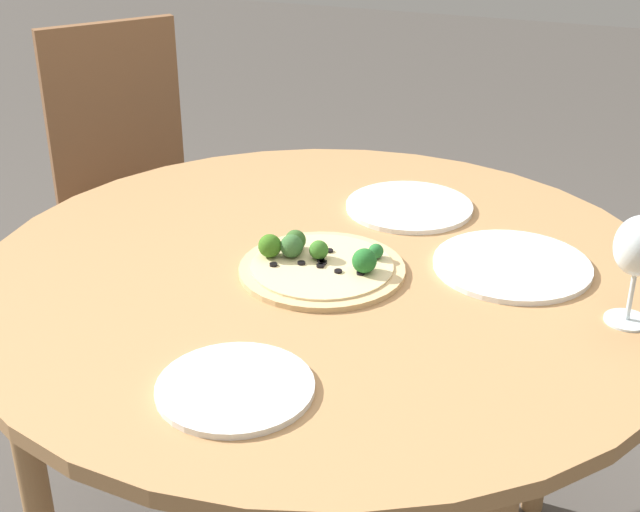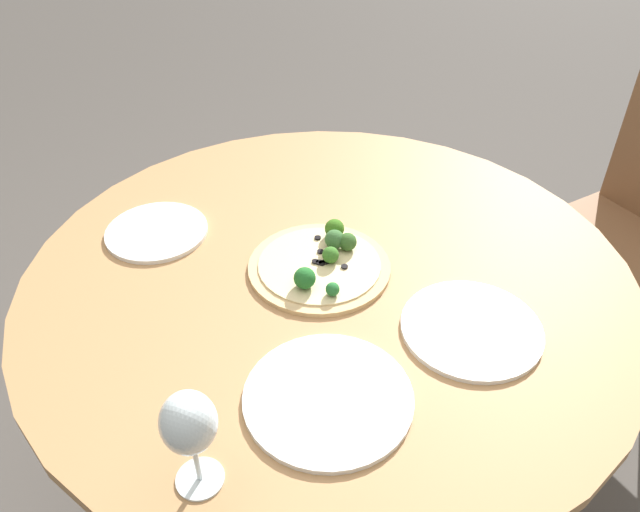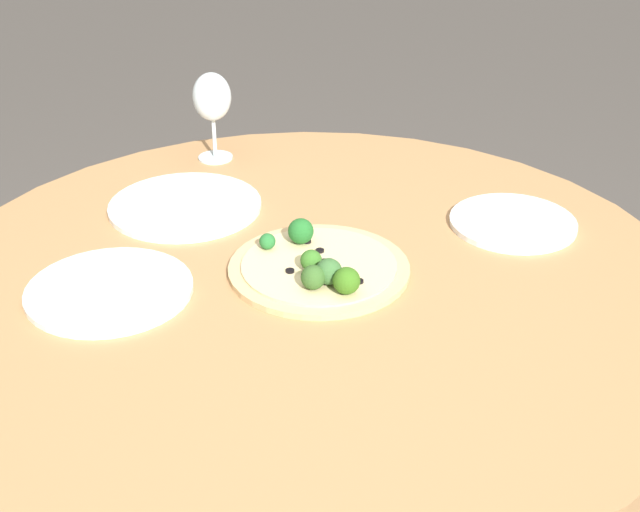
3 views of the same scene
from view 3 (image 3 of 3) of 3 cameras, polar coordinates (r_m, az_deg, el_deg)
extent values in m
cylinder|color=#A87A4C|center=(1.43, -0.77, -1.61)|extent=(1.24, 1.24, 0.03)
cylinder|color=#A87A4C|center=(1.88, -16.46, -8.47)|extent=(0.05, 0.05, 0.73)
cylinder|color=#A87A4C|center=(2.06, 4.88, -3.44)|extent=(0.05, 0.05, 0.73)
cylinder|color=tan|center=(1.42, 0.00, -0.88)|extent=(0.29, 0.29, 0.01)
cylinder|color=beige|center=(1.42, 0.00, -0.64)|extent=(0.25, 0.25, 0.00)
sphere|color=#24672E|center=(1.46, -3.39, 0.94)|extent=(0.03, 0.03, 0.03)
sphere|color=#1F6125|center=(1.47, -1.24, 1.60)|extent=(0.04, 0.04, 0.04)
sphere|color=#35602F|center=(1.36, 0.57, -1.00)|extent=(0.04, 0.04, 0.04)
sphere|color=#315824|center=(1.34, -0.44, -1.37)|extent=(0.04, 0.04, 0.04)
sphere|color=#346B22|center=(1.39, -0.55, -0.28)|extent=(0.03, 0.03, 0.03)
sphere|color=#346619|center=(1.33, 1.71, -1.59)|extent=(0.04, 0.04, 0.04)
cylinder|color=black|center=(1.41, -0.21, -0.54)|extent=(0.01, 0.01, 0.00)
cylinder|color=black|center=(1.41, -0.36, -0.63)|extent=(0.01, 0.01, 0.00)
cylinder|color=black|center=(1.39, 0.91, -0.99)|extent=(0.01, 0.01, 0.00)
cylinder|color=black|center=(1.37, 2.52, -1.62)|extent=(0.01, 0.01, 0.00)
cylinder|color=black|center=(1.40, -1.93, -0.95)|extent=(0.01, 0.01, 0.00)
cylinder|color=black|center=(1.48, -0.84, 0.95)|extent=(0.01, 0.01, 0.00)
cylinder|color=black|center=(1.45, -0.01, 0.35)|extent=(0.01, 0.01, 0.00)
cylinder|color=black|center=(1.41, 0.02, -0.50)|extent=(0.01, 0.01, 0.00)
cylinder|color=black|center=(1.42, 0.29, -0.37)|extent=(0.01, 0.01, 0.00)
cylinder|color=silver|center=(1.85, -6.70, 6.29)|extent=(0.07, 0.07, 0.00)
cylinder|color=silver|center=(1.84, -6.78, 7.49)|extent=(0.01, 0.01, 0.08)
ellipsoid|color=silver|center=(1.81, -6.94, 10.09)|extent=(0.08, 0.08, 0.10)
cylinder|color=white|center=(1.40, -13.34, -2.14)|extent=(0.26, 0.26, 0.01)
cylinder|color=white|center=(1.60, 12.24, 2.12)|extent=(0.22, 0.22, 0.01)
cylinder|color=white|center=(1.64, -8.63, 3.20)|extent=(0.28, 0.28, 0.01)
camera|label=1|loc=(2.41, 27.38, 26.42)|focal=50.00mm
camera|label=2|loc=(2.06, -22.81, 29.83)|focal=35.00mm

